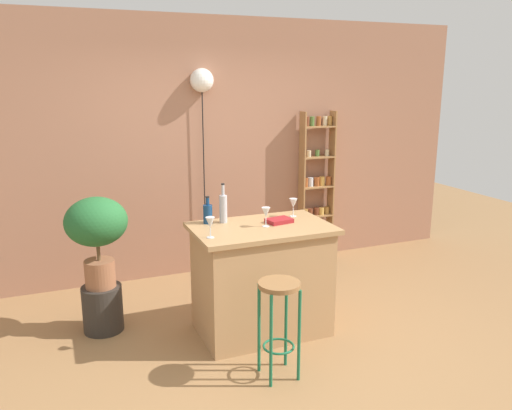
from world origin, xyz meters
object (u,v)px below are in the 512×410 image
bottle_wine_red (208,213)px  bottle_soda_blue (223,208)px  plant_stool (103,308)px  potted_plant (97,229)px  spice_shelf (317,187)px  bar_stool (279,309)px  pendant_globe_light (202,82)px  wine_glass_center (293,204)px  wine_glass_left (210,223)px  cookbook (279,221)px  wine_glass_right (266,213)px

bottle_wine_red → bottle_soda_blue: bearing=-10.9°
plant_stool → potted_plant: potted_plant is taller
spice_shelf → potted_plant: spice_shelf is taller
bar_stool → bottle_soda_blue: 1.08m
pendant_globe_light → spice_shelf: bearing=-1.5°
plant_stool → potted_plant: 0.72m
potted_plant → bar_stool: bearing=-47.6°
bar_stool → plant_stool: size_ratio=1.82×
spice_shelf → bottle_wine_red: spice_shelf is taller
pendant_globe_light → bar_stool: bearing=-93.0°
wine_glass_center → potted_plant: bearing=168.3°
plant_stool → wine_glass_left: 1.35m
wine_glass_left → plant_stool: bearing=139.5°
potted_plant → cookbook: size_ratio=3.76×
wine_glass_right → pendant_globe_light: (-0.07, 1.56, 1.04)m
potted_plant → bottle_soda_blue: (1.02, -0.30, 0.15)m
bar_stool → cookbook: 0.93m
wine_glass_center → spice_shelf: bearing=54.0°
bottle_soda_blue → bottle_wine_red: size_ratio=1.45×
spice_shelf → wine_glass_left: bearing=-138.0°
spice_shelf → pendant_globe_light: pendant_globe_light is taller
pendant_globe_light → potted_plant: bearing=-140.7°
wine_glass_left → wine_glass_right: size_ratio=1.00×
spice_shelf → wine_glass_center: (-0.96, -1.32, 0.18)m
plant_stool → pendant_globe_light: 2.49m
wine_glass_right → bottle_wine_red: bearing=146.4°
wine_glass_center → cookbook: size_ratio=0.78×
bottle_wine_red → wine_glass_left: 0.41m
potted_plant → cookbook: 1.54m
cookbook → bottle_soda_blue: bearing=147.3°
pendant_globe_light → bottle_wine_red: bearing=-105.3°
plant_stool → pendant_globe_light: size_ratio=0.18×
plant_stool → bottle_wine_red: 1.25m
plant_stool → pendant_globe_light: bearing=39.3°
bottle_soda_blue → pendant_globe_light: (0.22, 1.31, 1.03)m
bottle_soda_blue → potted_plant: bearing=163.7°
potted_plant → wine_glass_center: size_ratio=4.81×
wine_glass_center → cookbook: 0.26m
bottle_wine_red → wine_glass_center: 0.77m
spice_shelf → plant_stool: size_ratio=4.38×
bottle_wine_red → wine_glass_center: bottle_wine_red is taller
potted_plant → cookbook: (1.46, -0.48, 0.04)m
plant_stool → wine_glass_left: (0.79, -0.67, 0.86)m
wine_glass_right → bottle_soda_blue: bearing=138.7°
cookbook → pendant_globe_light: 1.90m
plant_stool → wine_glass_center: (1.66, -0.34, 0.86)m
wine_glass_left → wine_glass_center: bearing=20.7°
bar_stool → spice_shelf: (1.50, 2.21, 0.35)m
wine_glass_right → cookbook: size_ratio=0.78×
plant_stool → wine_glass_center: wine_glass_center is taller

